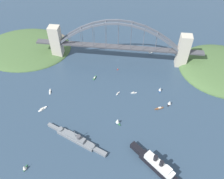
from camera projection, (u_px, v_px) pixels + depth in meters
ground_plane at (118, 60)px, 379.22m from camera, size 1400.00×1400.00×0.00m
harbor_arch_bridge at (118, 45)px, 358.55m from camera, size 268.38×15.14×71.22m
headland_west_shore at (223, 69)px, 363.11m from camera, size 138.50×133.89×29.16m
headland_east_shore at (28, 48)px, 403.71m from camera, size 159.40×131.72×17.19m
ocean_liner at (158, 167)px, 240.05m from camera, size 63.67×56.28×20.17m
naval_cruiser at (76, 139)px, 267.92m from camera, size 79.74×37.00×17.60m
seaplane_taxiing_near_bridge at (150, 52)px, 392.35m from camera, size 9.11×10.96×4.94m
small_boat_0 at (134, 93)px, 324.15m from camera, size 8.50×3.24×2.39m
small_boat_1 at (42, 109)px, 303.07m from camera, size 9.52×11.47×2.04m
small_boat_2 at (159, 108)px, 303.82m from camera, size 11.98×6.37×2.51m
small_boat_3 at (118, 121)px, 284.86m from camera, size 7.81×7.71×8.82m
small_boat_4 at (118, 93)px, 323.35m from camera, size 4.55×7.34×2.01m
small_boat_5 at (50, 92)px, 325.93m from camera, size 4.42×10.93×2.06m
small_boat_6 at (24, 167)px, 242.23m from camera, size 4.56×7.64×7.62m
small_boat_7 at (170, 103)px, 307.36m from camera, size 6.17×7.83×7.69m
small_boat_8 at (160, 89)px, 325.50m from camera, size 4.40×7.23×7.78m
small_boat_9 at (95, 78)px, 346.65m from camera, size 3.82×10.02×2.32m
channel_marker_buoy at (118, 69)px, 360.61m from camera, size 2.20×2.20×2.75m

